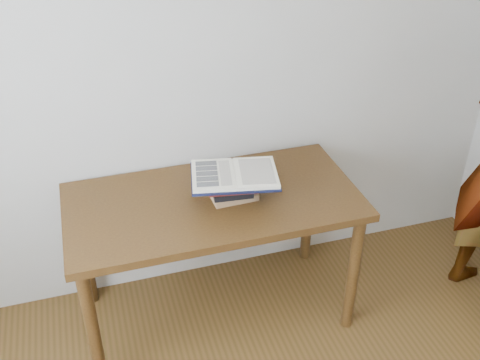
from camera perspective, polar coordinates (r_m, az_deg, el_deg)
name	(u,v)px	position (r m, az deg, el deg)	size (l,w,h in m)	color
room_shell	(343,216)	(1.08, 10.38, -3.64)	(3.54, 3.54, 2.62)	beige
desk	(214,215)	(2.72, -2.71, -3.58)	(1.39, 0.70, 0.75)	#492F12
book_stack	(233,185)	(2.65, -0.73, -0.53)	(0.25, 0.21, 0.12)	#91654A
open_book	(235,175)	(2.59, -0.56, 0.52)	(0.45, 0.35, 0.03)	black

